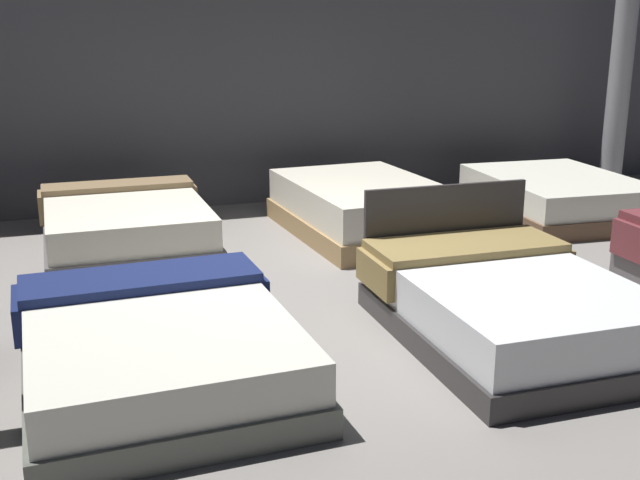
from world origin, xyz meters
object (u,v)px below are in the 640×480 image
at_px(bed_6, 364,208).
at_px(bed_1, 159,348).
at_px(bed_7, 557,197).
at_px(bed_5, 126,227).
at_px(bed_2, 506,304).
at_px(support_pillar, 623,51).

bearing_deg(bed_6, bed_1, -134.02).
bearing_deg(bed_6, bed_7, -3.76).
xyz_separation_m(bed_5, bed_7, (4.68, -0.11, -0.01)).
bearing_deg(bed_2, bed_6, 88.75).
distance_m(bed_6, support_pillar, 4.26).
bearing_deg(bed_7, bed_6, -177.20).
distance_m(bed_1, bed_2, 2.36).
relative_size(bed_2, bed_5, 1.07).
relative_size(bed_2, bed_7, 0.98).
height_order(bed_7, support_pillar, support_pillar).
bearing_deg(bed_1, bed_7, 28.62).
xyz_separation_m(bed_2, bed_7, (2.40, 2.87, -0.02)).
height_order(bed_2, support_pillar, support_pillar).
xyz_separation_m(bed_1, bed_7, (4.75, 2.82, 0.00)).
relative_size(bed_1, bed_6, 0.92).
xyz_separation_m(bed_2, support_pillar, (3.95, 3.93, 1.50)).
bearing_deg(bed_5, bed_1, -92.11).
distance_m(bed_1, bed_6, 3.75).
distance_m(bed_1, bed_5, 2.93).
distance_m(bed_1, bed_7, 5.53).
height_order(bed_2, bed_6, bed_2).
relative_size(bed_5, bed_6, 0.87).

